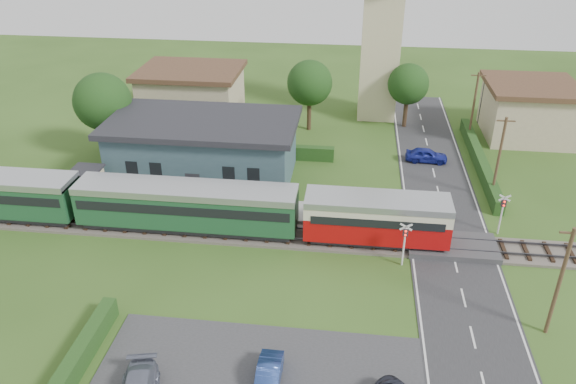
# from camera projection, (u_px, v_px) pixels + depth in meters

# --- Properties ---
(ground) EXTENTS (120.00, 120.00, 0.00)m
(ground) POSITION_uv_depth(u_px,v_px,m) (308.00, 255.00, 38.83)
(ground) COLOR #2D4C19
(railway_track) EXTENTS (76.00, 3.20, 0.49)m
(railway_track) POSITION_uv_depth(u_px,v_px,m) (310.00, 238.00, 40.52)
(railway_track) COLOR #4C443D
(railway_track) RESTS_ON ground
(road) EXTENTS (6.00, 70.00, 0.05)m
(road) POSITION_uv_depth(u_px,v_px,m) (456.00, 265.00, 37.74)
(road) COLOR #28282B
(road) RESTS_ON ground
(crossing_deck) EXTENTS (6.20, 3.40, 0.45)m
(crossing_deck) POSITION_uv_depth(u_px,v_px,m) (452.00, 246.00, 39.39)
(crossing_deck) COLOR #333335
(crossing_deck) RESTS_ON ground
(platform) EXTENTS (30.00, 3.00, 0.45)m
(platform) POSITION_uv_depth(u_px,v_px,m) (188.00, 206.00, 44.33)
(platform) COLOR gray
(platform) RESTS_ON ground
(equipment_hut) EXTENTS (2.30, 2.30, 2.55)m
(equipment_hut) POSITION_uv_depth(u_px,v_px,m) (88.00, 183.00, 44.47)
(equipment_hut) COLOR beige
(equipment_hut) RESTS_ON platform
(station_building) EXTENTS (16.00, 9.00, 5.30)m
(station_building) POSITION_uv_depth(u_px,v_px,m) (204.00, 148.00, 48.22)
(station_building) COLOR #324B53
(station_building) RESTS_ON ground
(train) EXTENTS (43.20, 2.90, 3.40)m
(train) POSITION_uv_depth(u_px,v_px,m) (144.00, 203.00, 40.85)
(train) COLOR #232328
(train) RESTS_ON ground
(church_tower) EXTENTS (6.00, 6.00, 17.60)m
(church_tower) POSITION_uv_depth(u_px,v_px,m) (382.00, 22.00, 57.86)
(church_tower) COLOR beige
(church_tower) RESTS_ON ground
(house_west) EXTENTS (10.80, 8.80, 5.50)m
(house_west) POSITION_uv_depth(u_px,v_px,m) (192.00, 93.00, 60.94)
(house_west) COLOR tan
(house_west) RESTS_ON ground
(house_east) EXTENTS (8.80, 8.80, 5.50)m
(house_east) POSITION_uv_depth(u_px,v_px,m) (528.00, 110.00, 56.29)
(house_east) COLOR tan
(house_east) RESTS_ON ground
(hedge_carpark) EXTENTS (0.80, 9.00, 1.20)m
(hedge_carpark) POSITION_uv_depth(u_px,v_px,m) (77.00, 361.00, 29.25)
(hedge_carpark) COLOR #193814
(hedge_carpark) RESTS_ON ground
(hedge_roadside) EXTENTS (0.80, 18.00, 1.20)m
(hedge_roadside) POSITION_uv_depth(u_px,v_px,m) (479.00, 160.00, 50.98)
(hedge_roadside) COLOR #193814
(hedge_roadside) RESTS_ON ground
(hedge_station) EXTENTS (22.00, 0.80, 1.30)m
(hedge_station) POSITION_uv_depth(u_px,v_px,m) (218.00, 149.00, 53.12)
(hedge_station) COLOR #193814
(hedge_station) RESTS_ON ground
(tree_a) EXTENTS (5.20, 5.20, 8.00)m
(tree_a) POSITION_uv_depth(u_px,v_px,m) (103.00, 102.00, 50.64)
(tree_a) COLOR #332316
(tree_a) RESTS_ON ground
(tree_b) EXTENTS (4.60, 4.60, 7.34)m
(tree_b) POSITION_uv_depth(u_px,v_px,m) (310.00, 83.00, 56.73)
(tree_b) COLOR #332316
(tree_b) RESTS_ON ground
(tree_c) EXTENTS (4.20, 4.20, 6.78)m
(tree_c) POSITION_uv_depth(u_px,v_px,m) (408.00, 84.00, 57.57)
(tree_c) COLOR #332316
(tree_c) RESTS_ON ground
(utility_pole_b) EXTENTS (1.40, 0.22, 7.00)m
(utility_pole_b) POSITION_uv_depth(u_px,v_px,m) (560.00, 281.00, 30.33)
(utility_pole_b) COLOR #473321
(utility_pole_b) RESTS_ON ground
(utility_pole_c) EXTENTS (1.40, 0.22, 7.00)m
(utility_pole_c) POSITION_uv_depth(u_px,v_px,m) (499.00, 157.00, 44.30)
(utility_pole_c) COLOR #473321
(utility_pole_c) RESTS_ON ground
(utility_pole_d) EXTENTS (1.40, 0.22, 7.00)m
(utility_pole_d) POSITION_uv_depth(u_px,v_px,m) (474.00, 106.00, 54.77)
(utility_pole_d) COLOR #473321
(utility_pole_d) RESTS_ON ground
(crossing_signal_near) EXTENTS (0.84, 0.28, 3.28)m
(crossing_signal_near) POSITION_uv_depth(u_px,v_px,m) (405.00, 238.00, 36.76)
(crossing_signal_near) COLOR silver
(crossing_signal_near) RESTS_ON ground
(crossing_signal_far) EXTENTS (0.84, 0.28, 3.28)m
(crossing_signal_far) POSITION_uv_depth(u_px,v_px,m) (503.00, 209.00, 40.18)
(crossing_signal_far) COLOR silver
(crossing_signal_far) RESTS_ON ground
(streetlamp_west) EXTENTS (0.30, 0.30, 5.15)m
(streetlamp_west) POSITION_uv_depth(u_px,v_px,m) (112.00, 103.00, 57.21)
(streetlamp_west) COLOR #3F3F47
(streetlamp_west) RESTS_ON ground
(streetlamp_east) EXTENTS (0.30, 0.30, 5.15)m
(streetlamp_east) POSITION_uv_depth(u_px,v_px,m) (482.00, 96.00, 59.22)
(streetlamp_east) COLOR #3F3F47
(streetlamp_east) RESTS_ON ground
(car_on_road) EXTENTS (3.86, 1.70, 1.29)m
(car_on_road) POSITION_uv_depth(u_px,v_px,m) (426.00, 155.00, 51.71)
(car_on_road) COLOR navy
(car_on_road) RESTS_ON road
(car_park_blue) EXTENTS (1.21, 3.44, 1.13)m
(car_park_blue) POSITION_uv_depth(u_px,v_px,m) (268.00, 377.00, 28.26)
(car_park_blue) COLOR navy
(car_park_blue) RESTS_ON car_park
(pedestrian_near) EXTENTS (0.70, 0.48, 1.86)m
(pedestrian_near) POSITION_uv_depth(u_px,v_px,m) (279.00, 196.00, 43.39)
(pedestrian_near) COLOR gray
(pedestrian_near) RESTS_ON platform
(pedestrian_far) EXTENTS (1.03, 1.15, 1.93)m
(pedestrian_far) POSITION_uv_depth(u_px,v_px,m) (132.00, 191.00, 44.06)
(pedestrian_far) COLOR gray
(pedestrian_far) RESTS_ON platform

